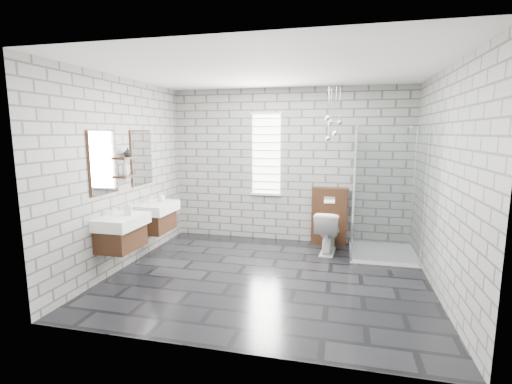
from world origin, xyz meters
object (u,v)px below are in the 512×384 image
(vanity_left, at_px, (119,223))
(cistern_panel, at_px, (329,216))
(vanity_right, at_px, (154,209))
(shower_enclosure, at_px, (378,226))
(toilet, at_px, (328,232))

(vanity_left, bearing_deg, cistern_panel, 39.55)
(vanity_right, distance_m, shower_enclosure, 3.50)
(shower_enclosure, relative_size, toilet, 2.94)
(shower_enclosure, bearing_deg, toilet, 175.84)
(vanity_right, height_order, toilet, vanity_right)
(shower_enclosure, bearing_deg, cistern_panel, 145.79)
(vanity_left, bearing_deg, vanity_right, 90.00)
(shower_enclosure, height_order, toilet, shower_enclosure)
(toilet, bearing_deg, vanity_right, 20.99)
(shower_enclosure, xyz_separation_m, toilet, (-0.76, 0.06, -0.16))
(cistern_panel, xyz_separation_m, shower_enclosure, (0.76, -0.52, 0.00))
(vanity_left, height_order, cistern_panel, vanity_left)
(cistern_panel, relative_size, shower_enclosure, 0.49)
(vanity_left, relative_size, vanity_right, 1.00)
(vanity_left, distance_m, cistern_panel, 3.44)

